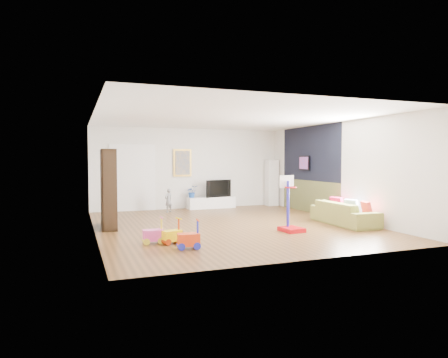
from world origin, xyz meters
name	(u,v)px	position (x,y,z in m)	size (l,w,h in m)	color
floor	(230,225)	(0.00, 0.00, 0.00)	(6.50, 7.50, 0.00)	brown
ceiling	(230,118)	(0.00, 0.00, 2.70)	(6.50, 7.50, 0.00)	white
wall_back	(189,169)	(0.00, 3.75, 1.35)	(6.50, 0.00, 2.70)	silver
wall_front	(313,178)	(0.00, -3.75, 1.35)	(6.50, 0.00, 2.70)	silver
wall_left	(94,173)	(-3.25, 0.00, 1.35)	(0.00, 7.50, 2.70)	silver
wall_right	(337,171)	(3.25, 0.00, 1.35)	(0.00, 7.50, 2.70)	white
navy_accent	(310,153)	(3.23, 1.40, 1.85)	(0.01, 3.20, 1.70)	black
olive_wainscot	(309,196)	(3.23, 1.40, 0.50)	(0.01, 3.20, 1.00)	brown
doorway	(133,178)	(-1.90, 3.71, 1.05)	(1.45, 0.06, 2.10)	white
painting_back	(182,163)	(-0.25, 3.71, 1.55)	(0.62, 0.06, 0.92)	gold
artwork_right	(304,163)	(3.17, 1.60, 1.55)	(0.04, 0.56, 0.46)	#7F3F8C
media_console	(211,203)	(0.69, 3.47, 0.19)	(1.64, 0.41, 0.38)	white
tall_cabinet	(271,183)	(3.00, 3.50, 0.83)	(0.39, 0.39, 1.65)	silver
bookshelf	(108,189)	(-2.89, 0.70, 0.95)	(0.34, 1.30, 1.90)	black
sofa	(344,213)	(2.78, -0.94, 0.29)	(2.00, 0.78, 0.58)	olive
basketball_hoop	(292,203)	(1.00, -1.36, 0.65)	(0.45, 0.54, 1.30)	#BA0A11
ride_on_yellow	(172,231)	(-1.89, -1.69, 0.25)	(0.37, 0.23, 0.50)	yellow
ride_on_orange	(188,234)	(-1.70, -2.25, 0.27)	(0.41, 0.25, 0.54)	#EB3C13
ride_on_pink	(153,231)	(-2.23, -1.55, 0.26)	(0.39, 0.24, 0.52)	#ED47A4
child	(168,200)	(-0.91, 2.94, 0.38)	(0.27, 0.18, 0.75)	slate
tv	(217,188)	(0.90, 3.48, 0.68)	(1.01, 0.13, 0.58)	black
vase_plant	(192,192)	(0.02, 3.50, 0.59)	(0.36, 0.31, 0.40)	#1A4392
pillow_left	(367,209)	(3.01, -1.50, 0.46)	(0.09, 0.35, 0.35)	#B12922
pillow_center	(352,206)	(2.98, -0.98, 0.46)	(0.10, 0.36, 0.36)	silver
pillow_right	(337,204)	(2.98, -0.36, 0.46)	(0.10, 0.37, 0.37)	#B40F3F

